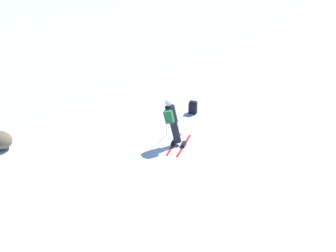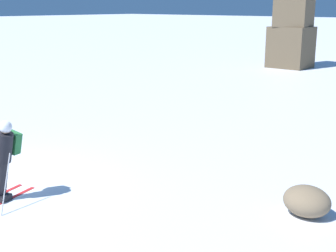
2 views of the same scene
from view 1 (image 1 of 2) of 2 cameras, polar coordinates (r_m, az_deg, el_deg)
name	(u,v)px [view 1 (image 1 of 2)]	position (r m, az deg, el deg)	size (l,w,h in m)	color
ground_plane	(199,152)	(19.39, 3.16, -2.62)	(300.00, 300.00, 0.00)	white
skier	(173,120)	(19.32, 0.46, 0.59)	(1.25, 1.71, 1.77)	red
spare_backpack	(193,108)	(21.89, 2.55, 1.89)	(0.34, 0.28, 0.50)	black
exposed_boulder_0	(0,140)	(20.31, -16.70, -1.39)	(0.92, 0.78, 0.60)	#7A664C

